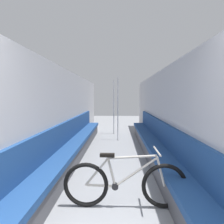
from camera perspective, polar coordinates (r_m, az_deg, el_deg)
name	(u,v)px	position (r m, az deg, el deg)	size (l,w,h in m)	color
wall_left	(65,113)	(5.17, -13.38, -0.41)	(0.10, 11.03, 2.22)	#B2B2B7
wall_right	(165,114)	(5.11, 14.78, -0.48)	(0.10, 11.03, 2.22)	#B2B2B7
bench_seat_row_left	(74,145)	(5.23, -10.68, -9.28)	(0.44, 6.89, 0.93)	#4C4C51
bench_seat_row_right	(154,146)	(5.18, 12.00, -9.42)	(0.44, 6.89, 0.93)	#4C4C51
bicycle	(125,184)	(2.91, 3.65, -19.81)	(1.70, 0.46, 0.81)	black
grab_pole_near	(114,108)	(8.22, 0.51, 1.16)	(0.08, 0.08, 2.20)	gray
grab_pole_far	(118,110)	(7.00, 1.69, 0.60)	(0.08, 0.08, 2.20)	gray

